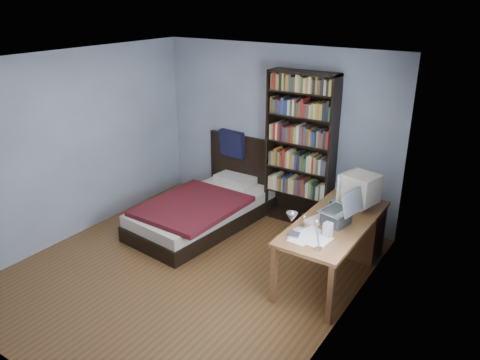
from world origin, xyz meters
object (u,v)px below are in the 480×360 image
at_px(desk, 349,228).
at_px(bookshelf, 300,150).
at_px(desk_lamp, 296,221).
at_px(laptop, 338,215).
at_px(crt_monitor, 360,189).
at_px(speaker, 328,230).
at_px(keyboard, 321,218).
at_px(bed, 206,207).
at_px(soda_can, 333,205).

xyz_separation_m(desk, bookshelf, (-1.01, 0.62, 0.68)).
bearing_deg(desk_lamp, laptop, 87.40).
xyz_separation_m(crt_monitor, bookshelf, (-1.10, 0.61, 0.12)).
distance_m(desk_lamp, bookshelf, 2.37).
height_order(desk_lamp, speaker, desk_lamp).
bearing_deg(keyboard, desk, 91.79).
bearing_deg(bed, crt_monitor, 5.39).
height_order(speaker, soda_can, speaker).
distance_m(laptop, desk_lamp, 1.01).
bearing_deg(bed, speaker, -17.61).
bearing_deg(keyboard, bed, -173.41).
bearing_deg(laptop, desk_lamp, -92.60).
bearing_deg(speaker, soda_can, 118.46).
bearing_deg(bookshelf, desk, -31.39).
xyz_separation_m(laptop, keyboard, (-0.20, 0.01, -0.11)).
bearing_deg(bed, laptop, -9.63).
bearing_deg(speaker, bookshelf, 135.78).
xyz_separation_m(desk, speaker, (0.08, -0.88, 0.39)).
bearing_deg(desk, bed, -174.60).
bearing_deg(bed, desk_lamp, -32.33).
relative_size(crt_monitor, bookshelf, 0.21).
height_order(desk_lamp, soda_can, desk_lamp).
xyz_separation_m(soda_can, bed, (-1.94, 0.04, -0.54)).
relative_size(speaker, soda_can, 1.27).
height_order(desk_lamp, keyboard, desk_lamp).
distance_m(soda_can, bookshelf, 1.26).
distance_m(crt_monitor, bed, 2.29).
relative_size(desk, desk_lamp, 3.19).
height_order(desk, keyboard, keyboard).
relative_size(desk, soda_can, 13.82).
bearing_deg(bookshelf, desk_lamp, -64.45).
height_order(desk_lamp, bookshelf, bookshelf).
bearing_deg(soda_can, speaker, -71.37).
bearing_deg(laptop, soda_can, 121.56).
xyz_separation_m(laptop, soda_can, (-0.20, 0.32, -0.06)).
xyz_separation_m(desk_lamp, soda_can, (-0.15, 1.28, -0.38)).
distance_m(keyboard, soda_can, 0.31).
xyz_separation_m(desk, crt_monitor, (0.09, 0.01, 0.55)).
bearing_deg(soda_can, laptop, -58.44).
relative_size(desk, keyboard, 4.23).
bearing_deg(desk, crt_monitor, 5.23).
distance_m(keyboard, bed, 2.03).
relative_size(laptop, desk_lamp, 0.81).
height_order(desk, bookshelf, bookshelf).
bearing_deg(speaker, bed, 172.23).
height_order(crt_monitor, bookshelf, bookshelf).
height_order(desk, speaker, speaker).
bearing_deg(speaker, desk, 104.72).
height_order(desk_lamp, bed, desk_lamp).
relative_size(laptop, bed, 0.19).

